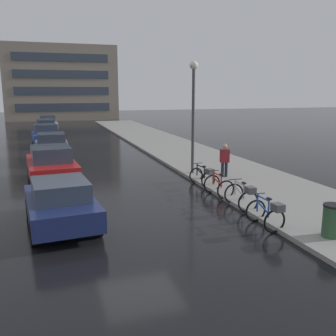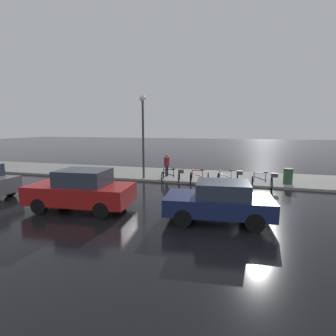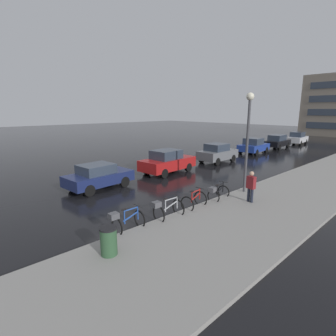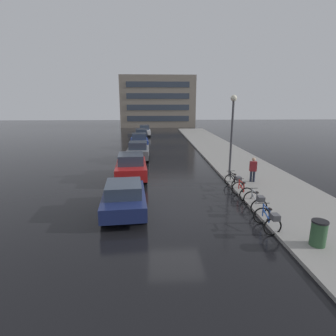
# 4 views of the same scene
# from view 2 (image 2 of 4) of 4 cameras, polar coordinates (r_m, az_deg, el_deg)

# --- Properties ---
(ground_plane) EXTENTS (140.00, 140.00, 0.00)m
(ground_plane) POSITION_cam_2_polar(r_m,az_deg,el_deg) (12.22, 13.63, -7.64)
(ground_plane) COLOR black
(sidewalk_kerb) EXTENTS (4.80, 60.00, 0.14)m
(sidewalk_kerb) POSITION_cam_2_polar(r_m,az_deg,el_deg) (20.78, -14.42, -0.71)
(sidewalk_kerb) COLOR gray
(sidewalk_kerb) RESTS_ON ground
(bicycle_nearest) EXTENTS (0.72, 1.35, 0.97)m
(bicycle_nearest) POSITION_cam_2_polar(r_m,az_deg,el_deg) (15.57, 20.32, -2.52)
(bicycle_nearest) COLOR black
(bicycle_nearest) RESTS_ON ground
(bicycle_second) EXTENTS (0.80, 1.43, 0.99)m
(bicycle_second) POSITION_cam_2_polar(r_m,az_deg,el_deg) (15.73, 13.39, -2.06)
(bicycle_second) COLOR black
(bicycle_second) RESTS_ON ground
(bicycle_third) EXTENTS (0.85, 1.16, 0.94)m
(bicycle_third) POSITION_cam_2_polar(r_m,az_deg,el_deg) (15.86, 6.84, -2.14)
(bicycle_third) COLOR black
(bicycle_third) RESTS_ON ground
(bicycle_farthest) EXTENTS (0.82, 1.41, 0.91)m
(bicycle_farthest) POSITION_cam_2_polar(r_m,az_deg,el_deg) (16.26, 1.15, -1.59)
(bicycle_farthest) COLOR black
(bicycle_farthest) RESTS_ON ground
(car_navy) EXTENTS (2.21, 3.99, 1.48)m
(car_navy) POSITION_cam_2_polar(r_m,az_deg,el_deg) (9.81, 11.10, -7.09)
(car_navy) COLOR navy
(car_navy) RESTS_ON ground
(car_red) EXTENTS (2.25, 4.41, 1.70)m
(car_red) POSITION_cam_2_polar(r_m,az_deg,el_deg) (11.50, -18.35, -4.56)
(car_red) COLOR #AD1919
(car_red) RESTS_ON ground
(pedestrian) EXTENTS (0.42, 0.28, 1.67)m
(pedestrian) POSITION_cam_2_polar(r_m,az_deg,el_deg) (17.70, -0.28, 0.81)
(pedestrian) COLOR #1E2333
(pedestrian) RESTS_ON ground
(streetlamp) EXTENTS (0.40, 0.40, 5.40)m
(streetlamp) POSITION_cam_2_polar(r_m,az_deg,el_deg) (16.89, -5.47, 9.31)
(streetlamp) COLOR #424247
(streetlamp) RESTS_ON ground
(trash_bin) EXTENTS (0.54, 0.54, 1.04)m
(trash_bin) POSITION_cam_2_polar(r_m,az_deg,el_deg) (16.84, 24.65, -1.85)
(trash_bin) COLOR #2D5133
(trash_bin) RESTS_ON ground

